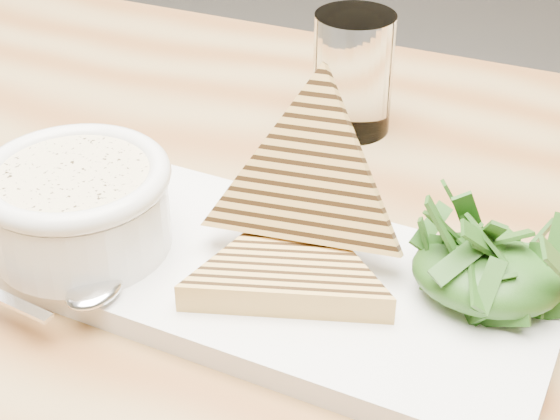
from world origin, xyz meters
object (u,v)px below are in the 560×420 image
(platter, at_px, (271,278))
(soup_bowl, at_px, (80,215))
(glass_near, at_px, (353,73))
(table_top, at_px, (316,295))

(platter, xyz_separation_m, soup_bowl, (-0.13, -0.01, 0.03))
(platter, height_order, soup_bowl, soup_bowl)
(soup_bowl, relative_size, glass_near, 1.15)
(table_top, distance_m, platter, 0.05)
(table_top, height_order, platter, platter)
(table_top, height_order, glass_near, glass_near)
(table_top, xyz_separation_m, glass_near, (-0.03, 0.21, 0.07))
(table_top, distance_m, soup_bowl, 0.17)
(soup_bowl, xyz_separation_m, glass_near, (0.13, 0.25, 0.01))
(platter, bearing_deg, soup_bowl, -174.36)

